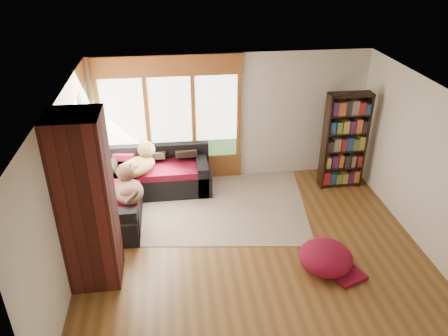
{
  "coord_description": "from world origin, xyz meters",
  "views": [
    {
      "loc": [
        -1.17,
        -5.57,
        4.55
      ],
      "look_at": [
        -0.33,
        1.07,
        0.95
      ],
      "focal_mm": 35.0,
      "sensor_mm": 36.0,
      "label": 1
    }
  ],
  "objects_px": {
    "sectional_sofa": "(135,188)",
    "area_rug": "(213,203)",
    "dog_brindle": "(128,187)",
    "dog_tan": "(140,162)",
    "pouf": "(326,257)",
    "bookshelf": "(344,141)",
    "brick_chimney": "(87,203)"
  },
  "relations": [
    {
      "from": "dog_brindle",
      "to": "bookshelf",
      "type": "bearing_deg",
      "value": -88.75
    },
    {
      "from": "bookshelf",
      "to": "sectional_sofa",
      "type": "bearing_deg",
      "value": -178.38
    },
    {
      "from": "sectional_sofa",
      "to": "pouf",
      "type": "distance_m",
      "value": 3.77
    },
    {
      "from": "sectional_sofa",
      "to": "dog_brindle",
      "type": "height_order",
      "value": "dog_brindle"
    },
    {
      "from": "brick_chimney",
      "to": "pouf",
      "type": "xyz_separation_m",
      "value": [
        3.41,
        -0.27,
        -1.07
      ]
    },
    {
      "from": "brick_chimney",
      "to": "sectional_sofa",
      "type": "bearing_deg",
      "value": 77.71
    },
    {
      "from": "brick_chimney",
      "to": "pouf",
      "type": "height_order",
      "value": "brick_chimney"
    },
    {
      "from": "sectional_sofa",
      "to": "dog_brindle",
      "type": "bearing_deg",
      "value": -94.55
    },
    {
      "from": "sectional_sofa",
      "to": "area_rug",
      "type": "relative_size",
      "value": 0.64
    },
    {
      "from": "dog_tan",
      "to": "pouf",
      "type": "bearing_deg",
      "value": -94.01
    },
    {
      "from": "sectional_sofa",
      "to": "area_rug",
      "type": "bearing_deg",
      "value": -12.72
    },
    {
      "from": "sectional_sofa",
      "to": "dog_tan",
      "type": "xyz_separation_m",
      "value": [
        0.13,
        0.13,
        0.47
      ]
    },
    {
      "from": "brick_chimney",
      "to": "pouf",
      "type": "distance_m",
      "value": 3.59
    },
    {
      "from": "sectional_sofa",
      "to": "pouf",
      "type": "xyz_separation_m",
      "value": [
        2.97,
        -2.32,
        -0.07
      ]
    },
    {
      "from": "brick_chimney",
      "to": "bookshelf",
      "type": "bearing_deg",
      "value": 25.48
    },
    {
      "from": "brick_chimney",
      "to": "area_rug",
      "type": "xyz_separation_m",
      "value": [
        1.91,
        1.77,
        -1.29
      ]
    },
    {
      "from": "brick_chimney",
      "to": "area_rug",
      "type": "relative_size",
      "value": 0.76
    },
    {
      "from": "pouf",
      "to": "brick_chimney",
      "type": "bearing_deg",
      "value": 175.45
    },
    {
      "from": "dog_tan",
      "to": "dog_brindle",
      "type": "bearing_deg",
      "value": -153.79
    },
    {
      "from": "area_rug",
      "to": "dog_tan",
      "type": "bearing_deg",
      "value": 162.96
    },
    {
      "from": "sectional_sofa",
      "to": "bookshelf",
      "type": "height_order",
      "value": "bookshelf"
    },
    {
      "from": "brick_chimney",
      "to": "dog_tan",
      "type": "xyz_separation_m",
      "value": [
        0.57,
        2.18,
        -0.53
      ]
    },
    {
      "from": "pouf",
      "to": "dog_brindle",
      "type": "bearing_deg",
      "value": 152.16
    },
    {
      "from": "sectional_sofa",
      "to": "bookshelf",
      "type": "relative_size",
      "value": 1.13
    },
    {
      "from": "sectional_sofa",
      "to": "pouf",
      "type": "bearing_deg",
      "value": -39.96
    },
    {
      "from": "sectional_sofa",
      "to": "bookshelf",
      "type": "distance_m",
      "value": 4.15
    },
    {
      "from": "sectional_sofa",
      "to": "dog_tan",
      "type": "distance_m",
      "value": 0.51
    },
    {
      "from": "dog_tan",
      "to": "brick_chimney",
      "type": "bearing_deg",
      "value": -157.98
    },
    {
      "from": "sectional_sofa",
      "to": "dog_brindle",
      "type": "xyz_separation_m",
      "value": [
        -0.03,
        -0.73,
        0.46
      ]
    },
    {
      "from": "area_rug",
      "to": "bookshelf",
      "type": "bearing_deg",
      "value": 8.56
    },
    {
      "from": "brick_chimney",
      "to": "dog_tan",
      "type": "relative_size",
      "value": 2.71
    },
    {
      "from": "area_rug",
      "to": "dog_tan",
      "type": "distance_m",
      "value": 1.6
    }
  ]
}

